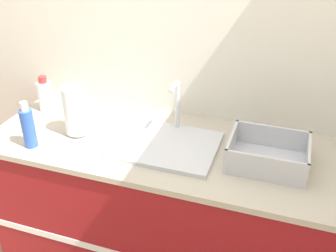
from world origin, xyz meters
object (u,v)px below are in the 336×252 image
object	(u,v)px
dish_rack	(268,156)
bottle_blue	(28,127)
sink	(167,143)
paper_towel_roll	(75,111)
bottle_white_spray	(45,95)

from	to	relation	value
dish_rack	bottle_blue	size ratio (longest dim) A/B	1.47
sink	paper_towel_roll	bearing A→B (deg)	-176.06
dish_rack	bottle_blue	distance (m)	1.11
paper_towel_roll	dish_rack	xyz separation A→B (m)	(0.94, 0.04, -0.09)
paper_towel_roll	dish_rack	bearing A→B (deg)	2.32
paper_towel_roll	bottle_blue	world-z (taller)	paper_towel_roll
bottle_blue	dish_rack	bearing A→B (deg)	11.03
paper_towel_roll	bottle_white_spray	bearing A→B (deg)	149.24
bottle_blue	bottle_white_spray	bearing A→B (deg)	112.78
sink	bottle_white_spray	distance (m)	0.79
sink	paper_towel_roll	size ratio (longest dim) A/B	1.91
dish_rack	bottle_white_spray	world-z (taller)	bottle_white_spray
bottle_blue	bottle_white_spray	world-z (taller)	bottle_blue
paper_towel_roll	dish_rack	world-z (taller)	paper_towel_roll
bottle_white_spray	paper_towel_roll	bearing A→B (deg)	-30.76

